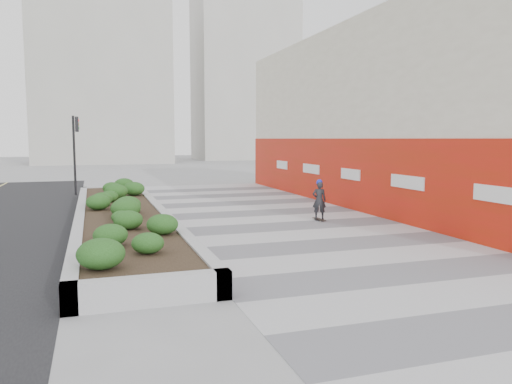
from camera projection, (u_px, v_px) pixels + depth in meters
ground at (366, 259)px, 12.41m from camera, size 160.00×160.00×0.00m
walkway at (315, 237)px, 15.25m from camera, size 8.00×36.00×0.01m
building at (400, 117)px, 22.63m from camera, size 6.04×24.08×8.00m
planter at (121, 213)px, 17.28m from camera, size 3.00×18.00×0.90m
traffic_signal_near at (75, 143)px, 26.41m from camera, size 0.33×0.28×4.20m
distant_bldg_north_l at (102, 82)px, 61.76m from camera, size 16.00×12.00×20.00m
distant_bldg_north_r at (244, 76)px, 72.47m from camera, size 14.00×10.00×24.00m
manhole_cover at (330, 236)px, 15.40m from camera, size 0.44×0.44×0.01m
skateboarder at (319, 200)px, 18.17m from camera, size 0.59×0.73×1.53m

